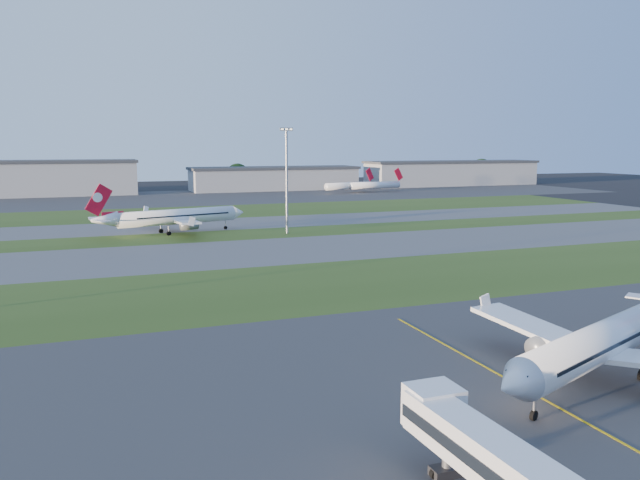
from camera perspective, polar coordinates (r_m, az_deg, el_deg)
name	(u,v)px	position (r m, az deg, el deg)	size (l,w,h in m)	color
ground	(521,425)	(53.08, 17.90, -15.83)	(700.00, 700.00, 0.00)	black
apron_near	(521,425)	(53.08, 17.90, -15.83)	(300.00, 70.00, 0.01)	#333335
grass_strip_a	(304,286)	(97.03, -1.50, -4.21)	(300.00, 34.00, 0.01)	#314918
taxiway_a	(251,252)	(128.08, -6.32, -1.10)	(300.00, 32.00, 0.01)	#515154
grass_strip_b	(225,236)	(152.16, -8.64, 0.41)	(300.00, 18.00, 0.01)	#314918
taxiway_b	(209,225)	(173.56, -10.15, 1.38)	(300.00, 26.00, 0.01)	#515154
grass_strip_c	(190,213)	(205.90, -11.82, 2.47)	(300.00, 40.00, 0.01)	#314918
apron_far	(167,198)	(265.12, -13.82, 3.75)	(400.00, 80.00, 0.01)	#333335
yellow_line	(572,416)	(56.12, 22.05, -14.68)	(0.25, 60.00, 0.02)	gold
airliner_parked	(605,342)	(63.54, 24.58, -8.45)	(32.79, 27.82, 10.79)	white
airliner_taxiing	(176,217)	(157.66, -12.99, 2.05)	(36.30, 30.43, 11.54)	white
mini_jet_near	(349,186)	(285.97, 2.66, 4.99)	(27.82, 10.78, 9.48)	white
mini_jet_far	(375,185)	(290.86, 5.09, 5.03)	(28.59, 6.28, 9.48)	white
light_mast_centre	(287,173)	(152.62, -3.07, 6.10)	(3.20, 0.70, 25.80)	gray
hangar_west	(51,178)	(293.11, -23.38, 5.24)	(71.40, 23.00, 15.20)	#93959A
hangar_east	(274,178)	(305.17, -4.19, 5.65)	(81.60, 23.00, 11.20)	#93959A
hangar_far_east	(452,173)	(346.78, 11.96, 6.02)	(96.90, 23.00, 13.20)	#93959A
tree_mid_west	(111,180)	(304.04, -18.54, 5.25)	(9.90, 9.90, 10.80)	black
tree_mid_east	(238,175)	(314.85, -7.55, 5.91)	(11.55, 11.55, 12.60)	black
tree_east	(375,174)	(337.89, 5.09, 6.02)	(10.45, 10.45, 11.40)	black
tree_far_east	(481,170)	(376.68, 14.53, 6.25)	(12.65, 12.65, 13.80)	black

